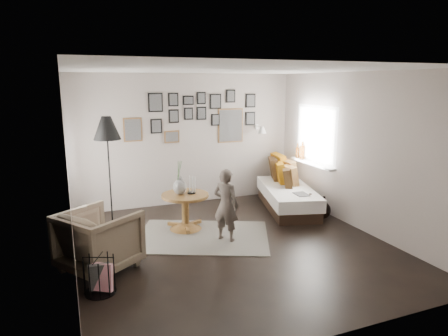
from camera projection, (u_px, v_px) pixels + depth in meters
name	position (u px, v px, depth m)	size (l,w,h in m)	color
ground	(233.00, 245.00, 6.06)	(4.80, 4.80, 0.00)	black
wall_back	(186.00, 140.00, 7.97)	(4.50, 4.50, 0.00)	#A3978F
wall_front	(338.00, 209.00, 3.61)	(4.50, 4.50, 0.00)	#A3978F
wall_left	(68.00, 175.00, 4.97)	(4.80, 4.80, 0.00)	#A3978F
wall_right	(358.00, 152.00, 6.61)	(4.80, 4.80, 0.00)	#A3978F
ceiling	(234.00, 69.00, 5.52)	(4.80, 4.80, 0.00)	white
door_left	(69.00, 174.00, 6.12)	(0.00, 2.14, 2.14)	white
window_right	(308.00, 160.00, 7.88)	(0.15, 1.32, 1.30)	white
gallery_wall	(200.00, 117.00, 7.96)	(2.74, 0.03, 1.08)	brown
wall_sconce	(262.00, 130.00, 8.26)	(0.18, 0.36, 0.16)	white
rug	(203.00, 236.00, 6.40)	(2.07, 1.45, 0.01)	#B3AD9D
pedestal_table	(185.00, 213.00, 6.67)	(0.78, 0.78, 0.62)	brown
vase	(180.00, 184.00, 6.55)	(0.22, 0.22, 0.56)	black
candles	(191.00, 185.00, 6.61)	(0.13, 0.13, 0.29)	black
daybed	(285.00, 192.00, 7.84)	(1.33, 2.09, 0.96)	black
magazine_on_daybed	(301.00, 194.00, 7.20)	(0.22, 0.29, 0.02)	black
armchair	(99.00, 240.00, 5.22)	(0.86, 0.89, 0.81)	#70614B
armchair_cushion	(101.00, 233.00, 5.26)	(0.36, 0.36, 0.09)	white
floor_lamp	(107.00, 132.00, 6.48)	(0.44, 0.44, 1.89)	black
magazine_basket	(100.00, 275.00, 4.66)	(0.47, 0.47, 0.44)	black
demijohn_large	(310.00, 209.00, 7.26)	(0.30, 0.30, 0.46)	black
demijohn_small	(323.00, 210.00, 7.23)	(0.27, 0.27, 0.42)	black
child	(226.00, 205.00, 6.14)	(0.42, 0.27, 1.15)	brown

